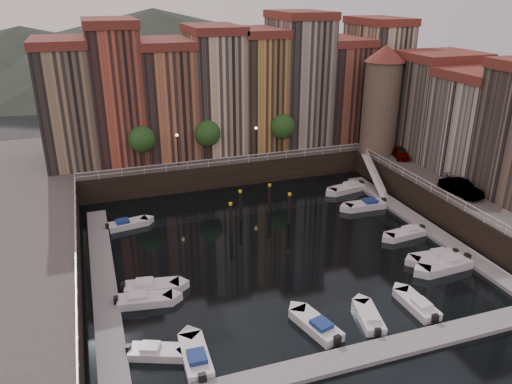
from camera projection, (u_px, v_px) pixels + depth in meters
name	position (u px, v px, depth m)	size (l,w,h in m)	color
ground	(274.00, 244.00, 48.84)	(200.00, 200.00, 0.00)	black
quay_far	(210.00, 153.00, 71.02)	(80.00, 20.00, 3.00)	black
dock_left	(103.00, 277.00, 43.04)	(2.00, 28.00, 0.35)	gray
dock_right	(421.00, 224.00, 52.75)	(2.00, 28.00, 0.35)	gray
dock_near	(363.00, 355.00, 33.90)	(30.00, 2.00, 0.35)	gray
mountains	(144.00, 45.00, 142.59)	(145.00, 100.00, 18.00)	#2D382D
far_terrace	(236.00, 88.00, 66.23)	(48.70, 10.30, 17.50)	#8F775B
right_terrace	(482.00, 119.00, 56.46)	(9.30, 24.30, 14.00)	#726756
corner_tower	(381.00, 98.00, 63.64)	(5.20, 5.20, 13.80)	#6B5B4C
promenade_trees	(213.00, 133.00, 61.86)	(21.20, 3.20, 5.20)	black
street_lamps	(218.00, 140.00, 61.35)	(10.36, 0.36, 4.18)	black
railings	(258.00, 191.00, 51.67)	(36.08, 34.04, 0.52)	white
gangway	(374.00, 173.00, 61.98)	(2.78, 8.32, 3.73)	white
mooring_pilings	(258.00, 208.00, 52.81)	(6.91, 3.85, 3.78)	black
boat_left_0	(157.00, 352.00, 33.96)	(4.20, 2.83, 0.95)	silver
boat_left_1	(144.00, 300.00, 39.54)	(4.65, 2.29, 1.04)	silver
boat_left_2	(151.00, 287.00, 41.26)	(4.83, 2.46, 1.08)	silver
boat_left_4	(127.00, 224.00, 52.24)	(4.45, 2.25, 1.00)	silver
boat_right_0	(446.00, 265.00, 44.42)	(5.26, 2.19, 1.20)	silver
boat_right_1	(435.00, 257.00, 45.78)	(4.66, 1.94, 1.06)	silver
boat_right_2	(406.00, 233.00, 50.26)	(4.50, 2.03, 1.02)	silver
boat_right_3	(366.00, 205.00, 56.71)	(4.87, 1.91, 1.11)	silver
boat_right_4	(347.00, 188.00, 61.46)	(4.98, 2.61, 1.12)	silver
boat_near_0	(196.00, 358.00, 33.37)	(1.88, 4.79, 1.09)	silver
boat_near_1	(317.00, 326.00, 36.51)	(2.75, 4.84, 1.08)	silver
boat_near_2	(369.00, 318.00, 37.48)	(2.38, 4.29, 0.96)	silver
boat_near_3	(417.00, 305.00, 38.94)	(1.70, 4.46, 1.02)	silver
car_a	(401.00, 154.00, 63.66)	(1.57, 3.91, 1.33)	gray
car_b	(461.00, 189.00, 52.23)	(1.65, 4.74, 1.56)	gray
car_c	(463.00, 185.00, 53.55)	(1.85, 4.55, 1.32)	gray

